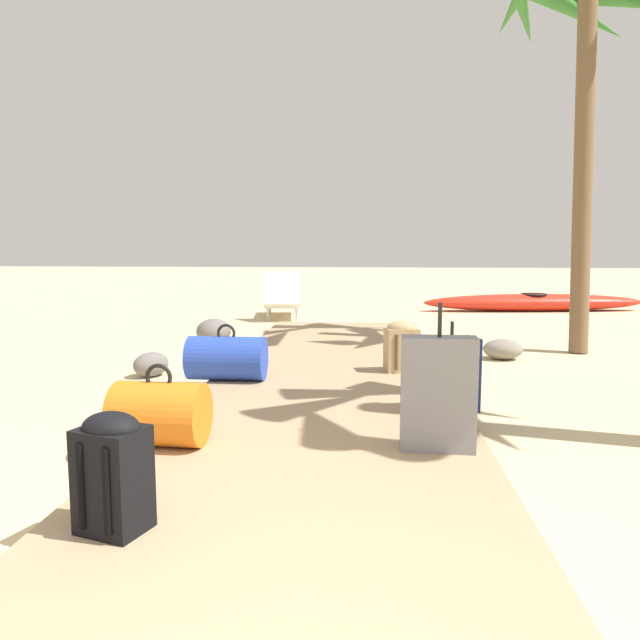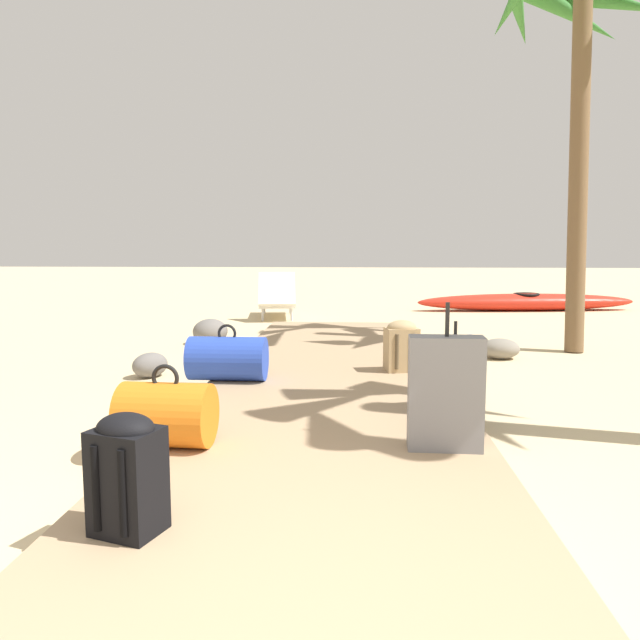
{
  "view_description": "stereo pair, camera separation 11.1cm",
  "coord_description": "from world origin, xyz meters",
  "px_view_note": "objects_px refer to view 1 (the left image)",
  "views": [
    {
      "loc": [
        0.34,
        -1.33,
        1.25
      ],
      "look_at": [
        -0.12,
        4.35,
        0.55
      ],
      "focal_mm": 34.18,
      "sensor_mm": 36.0,
      "label": 1
    },
    {
      "loc": [
        0.23,
        -1.34,
        1.25
      ],
      "look_at": [
        -0.12,
        4.35,
        0.55
      ],
      "focal_mm": 34.18,
      "sensor_mm": 36.0,
      "label": 2
    }
  ],
  "objects_px": {
    "lounge_chair": "(283,299)",
    "duffel_bag_orange": "(160,413)",
    "suitcase_grey": "(438,394)",
    "backpack_tan": "(402,345)",
    "palm_tree_far_right": "(586,7)",
    "suitcase_navy": "(451,374)",
    "duffel_bag_blue": "(227,358)",
    "backpack_black": "(112,469)",
    "kayak": "(534,302)"
  },
  "relations": [
    {
      "from": "lounge_chair",
      "to": "palm_tree_far_right",
      "type": "bearing_deg",
      "value": -36.84
    },
    {
      "from": "suitcase_navy",
      "to": "duffel_bag_blue",
      "type": "xyz_separation_m",
      "value": [
        -1.82,
        0.86,
        -0.07
      ]
    },
    {
      "from": "duffel_bag_blue",
      "to": "backpack_black",
      "type": "bearing_deg",
      "value": -86.11
    },
    {
      "from": "suitcase_grey",
      "to": "duffel_bag_blue",
      "type": "distance_m",
      "value": 2.37
    },
    {
      "from": "kayak",
      "to": "suitcase_grey",
      "type": "bearing_deg",
      "value": -108.05
    },
    {
      "from": "suitcase_navy",
      "to": "backpack_black",
      "type": "distance_m",
      "value": 2.56
    },
    {
      "from": "suitcase_navy",
      "to": "duffel_bag_blue",
      "type": "height_order",
      "value": "suitcase_navy"
    },
    {
      "from": "kayak",
      "to": "duffel_bag_blue",
      "type": "bearing_deg",
      "value": -123.09
    },
    {
      "from": "duffel_bag_orange",
      "to": "backpack_black",
      "type": "distance_m",
      "value": 1.09
    },
    {
      "from": "backpack_tan",
      "to": "backpack_black",
      "type": "distance_m",
      "value": 3.58
    },
    {
      "from": "suitcase_grey",
      "to": "duffel_bag_orange",
      "type": "xyz_separation_m",
      "value": [
        -1.62,
        -0.04,
        -0.14
      ]
    },
    {
      "from": "backpack_tan",
      "to": "lounge_chair",
      "type": "height_order",
      "value": "lounge_chair"
    },
    {
      "from": "duffel_bag_orange",
      "to": "palm_tree_far_right",
      "type": "xyz_separation_m",
      "value": [
        3.63,
        4.05,
        3.64
      ]
    },
    {
      "from": "duffel_bag_blue",
      "to": "duffel_bag_orange",
      "type": "distance_m",
      "value": 1.75
    },
    {
      "from": "suitcase_grey",
      "to": "kayak",
      "type": "relative_size",
      "value": 0.2
    },
    {
      "from": "backpack_tan",
      "to": "kayak",
      "type": "height_order",
      "value": "backpack_tan"
    },
    {
      "from": "suitcase_navy",
      "to": "lounge_chair",
      "type": "xyz_separation_m",
      "value": [
        -2.07,
        6.07,
        -0.01
      ]
    },
    {
      "from": "backpack_black",
      "to": "suitcase_navy",
      "type": "bearing_deg",
      "value": 50.56
    },
    {
      "from": "palm_tree_far_right",
      "to": "kayak",
      "type": "xyz_separation_m",
      "value": [
        0.73,
        4.42,
        -3.75
      ]
    },
    {
      "from": "backpack_black",
      "to": "palm_tree_far_right",
      "type": "height_order",
      "value": "palm_tree_far_right"
    },
    {
      "from": "backpack_tan",
      "to": "palm_tree_far_right",
      "type": "distance_m",
      "value": 4.53
    },
    {
      "from": "backpack_tan",
      "to": "duffel_bag_orange",
      "type": "bearing_deg",
      "value": -124.26
    },
    {
      "from": "duffel_bag_orange",
      "to": "backpack_tan",
      "type": "bearing_deg",
      "value": 55.74
    },
    {
      "from": "suitcase_navy",
      "to": "kayak",
      "type": "relative_size",
      "value": 0.15
    },
    {
      "from": "suitcase_grey",
      "to": "duffel_bag_blue",
      "type": "relative_size",
      "value": 1.27
    },
    {
      "from": "duffel_bag_orange",
      "to": "kayak",
      "type": "bearing_deg",
      "value": 62.75
    },
    {
      "from": "duffel_bag_blue",
      "to": "palm_tree_far_right",
      "type": "relative_size",
      "value": 0.14
    },
    {
      "from": "lounge_chair",
      "to": "kayak",
      "type": "bearing_deg",
      "value": 17.98
    },
    {
      "from": "suitcase_grey",
      "to": "duffel_bag_orange",
      "type": "height_order",
      "value": "suitcase_grey"
    },
    {
      "from": "duffel_bag_orange",
      "to": "lounge_chair",
      "type": "bearing_deg",
      "value": 92.16
    },
    {
      "from": "suitcase_grey",
      "to": "backpack_black",
      "type": "bearing_deg",
      "value": -142.1
    },
    {
      "from": "suitcase_grey",
      "to": "duffel_bag_orange",
      "type": "relative_size",
      "value": 1.55
    },
    {
      "from": "lounge_chair",
      "to": "duffel_bag_orange",
      "type": "bearing_deg",
      "value": -87.84
    },
    {
      "from": "backpack_black",
      "to": "duffel_bag_blue",
      "type": "bearing_deg",
      "value": 93.89
    },
    {
      "from": "kayak",
      "to": "lounge_chair",
      "type": "bearing_deg",
      "value": -162.02
    },
    {
      "from": "suitcase_navy",
      "to": "kayak",
      "type": "height_order",
      "value": "suitcase_navy"
    },
    {
      "from": "backpack_tan",
      "to": "palm_tree_far_right",
      "type": "xyz_separation_m",
      "value": [
        2.1,
        1.81,
        3.58
      ]
    },
    {
      "from": "duffel_bag_blue",
      "to": "backpack_black",
      "type": "distance_m",
      "value": 2.84
    },
    {
      "from": "backpack_black",
      "to": "palm_tree_far_right",
      "type": "bearing_deg",
      "value": 56.07
    },
    {
      "from": "backpack_tan",
      "to": "palm_tree_far_right",
      "type": "bearing_deg",
      "value": 40.73
    },
    {
      "from": "lounge_chair",
      "to": "suitcase_grey",
      "type": "bearing_deg",
      "value": -74.82
    },
    {
      "from": "suitcase_navy",
      "to": "backpack_tan",
      "type": "bearing_deg",
      "value": 101.63
    },
    {
      "from": "duffel_bag_blue",
      "to": "palm_tree_far_right",
      "type": "xyz_separation_m",
      "value": [
        3.64,
        2.3,
        3.64
      ]
    },
    {
      "from": "suitcase_grey",
      "to": "palm_tree_far_right",
      "type": "xyz_separation_m",
      "value": [
        2.01,
        4.01,
        3.5
      ]
    },
    {
      "from": "lounge_chair",
      "to": "backpack_black",
      "type": "bearing_deg",
      "value": -86.86
    },
    {
      "from": "duffel_bag_blue",
      "to": "kayak",
      "type": "xyz_separation_m",
      "value": [
        4.38,
        6.72,
        -0.11
      ]
    },
    {
      "from": "suitcase_navy",
      "to": "lounge_chair",
      "type": "height_order",
      "value": "lounge_chair"
    },
    {
      "from": "backpack_tan",
      "to": "duffel_bag_orange",
      "type": "xyz_separation_m",
      "value": [
        -1.53,
        -2.24,
        -0.06
      ]
    },
    {
      "from": "duffel_bag_blue",
      "to": "lounge_chair",
      "type": "height_order",
      "value": "lounge_chair"
    },
    {
      "from": "duffel_bag_blue",
      "to": "palm_tree_far_right",
      "type": "height_order",
      "value": "palm_tree_far_right"
    }
  ]
}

